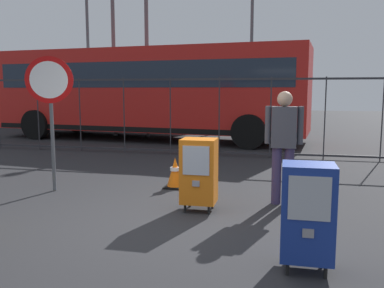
% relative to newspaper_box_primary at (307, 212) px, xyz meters
% --- Properties ---
extents(ground_plane, '(60.00, 60.00, 0.00)m').
position_rel_newspaper_box_primary_xyz_m(ground_plane, '(-1.85, 0.81, -0.57)').
color(ground_plane, '#262628').
extents(newspaper_box_primary, '(0.48, 0.42, 1.02)m').
position_rel_newspaper_box_primary_xyz_m(newspaper_box_primary, '(0.00, 0.00, 0.00)').
color(newspaper_box_primary, black).
rests_on(newspaper_box_primary, ground_plane).
extents(newspaper_box_secondary, '(0.48, 0.42, 1.02)m').
position_rel_newspaper_box_primary_xyz_m(newspaper_box_secondary, '(-1.37, 1.68, 0.00)').
color(newspaper_box_secondary, black).
rests_on(newspaper_box_secondary, ground_plane).
extents(stop_sign, '(0.71, 0.31, 2.23)m').
position_rel_newspaper_box_primary_xyz_m(stop_sign, '(-3.98, 2.26, 1.03)').
color(stop_sign, '#4C4F54').
rests_on(stop_sign, ground_plane).
extents(pedestrian, '(0.55, 0.22, 1.67)m').
position_rel_newspaper_box_primary_xyz_m(pedestrian, '(-0.23, 2.29, 0.38)').
color(pedestrian, '#382D51').
rests_on(pedestrian, ground_plane).
extents(traffic_cone, '(0.36, 0.36, 0.53)m').
position_rel_newspaper_box_primary_xyz_m(traffic_cone, '(-2.05, 2.93, -0.31)').
color(traffic_cone, black).
rests_on(traffic_cone, ground_plane).
extents(fence_barrier, '(18.03, 0.04, 2.00)m').
position_rel_newspaper_box_primary_xyz_m(fence_barrier, '(-1.85, 6.52, 0.45)').
color(fence_barrier, '#2D2D33').
rests_on(fence_barrier, ground_plane).
extents(bus_near, '(10.71, 3.67, 3.00)m').
position_rel_newspaper_box_primary_xyz_m(bus_near, '(-4.72, 9.52, 1.14)').
color(bus_near, red).
rests_on(bus_near, ground_plane).
extents(bus_far, '(10.73, 3.82, 3.00)m').
position_rel_newspaper_box_primary_xyz_m(bus_far, '(-8.52, 13.94, 1.14)').
color(bus_far, '#4C5156').
rests_on(bus_far, ground_plane).
extents(street_light_near_left, '(0.32, 0.32, 8.48)m').
position_rel_newspaper_box_primary_xyz_m(street_light_near_left, '(-1.72, 14.88, 4.25)').
color(street_light_near_left, '#4C4F54').
rests_on(street_light_near_left, ground_plane).
extents(street_light_near_right, '(0.32, 0.32, 7.07)m').
position_rel_newspaper_box_primary_xyz_m(street_light_near_right, '(-6.30, 10.33, 3.53)').
color(street_light_near_right, '#4C4F54').
rests_on(street_light_near_right, ground_plane).
extents(street_light_far_left, '(0.32, 0.32, 6.63)m').
position_rel_newspaper_box_primary_xyz_m(street_light_far_left, '(-9.12, 14.01, 3.30)').
color(street_light_far_left, '#4C4F54').
rests_on(street_light_far_left, ground_plane).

